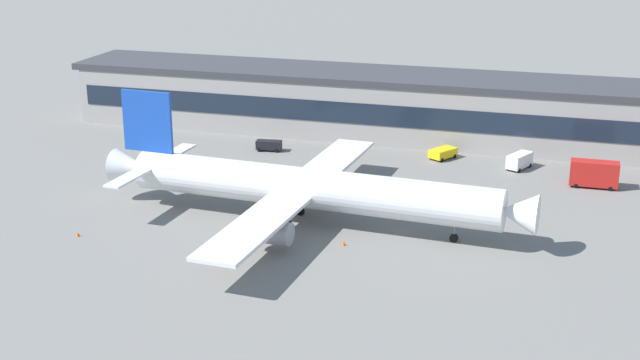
{
  "coord_description": "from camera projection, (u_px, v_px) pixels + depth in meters",
  "views": [
    {
      "loc": [
        20.45,
        -105.09,
        42.71
      ],
      "look_at": [
        -12.5,
        4.57,
        5.0
      ],
      "focal_mm": 48.52,
      "sensor_mm": 36.0,
      "label": 1
    }
  ],
  "objects": [
    {
      "name": "airliner",
      "position": [
        305.0,
        188.0,
        117.2
      ],
      "size": [
        61.13,
        52.43,
        16.63
      ],
      "color": "white",
      "rests_on": "ground_plane"
    },
    {
      "name": "catering_truck",
      "position": [
        595.0,
        173.0,
        132.43
      ],
      "size": [
        7.23,
        2.72,
        4.15
      ],
      "color": "red",
      "rests_on": "ground_plane"
    },
    {
      "name": "pushback_tractor",
      "position": [
        443.0,
        153.0,
        147.4
      ],
      "size": [
        4.7,
        5.45,
        1.75
      ],
      "color": "yellow",
      "rests_on": "ground_plane"
    },
    {
      "name": "crew_van",
      "position": [
        519.0,
        160.0,
        141.68
      ],
      "size": [
        4.17,
        5.64,
        2.55
      ],
      "color": "white",
      "rests_on": "ground_plane"
    },
    {
      "name": "terminal_building",
      "position": [
        456.0,
        109.0,
        157.11
      ],
      "size": [
        147.55,
        16.88,
        11.73
      ],
      "color": "#9E9993",
      "rests_on": "ground_plane"
    },
    {
      "name": "follow_me_car",
      "position": [
        268.0,
        145.0,
        151.85
      ],
      "size": [
        4.61,
        2.48,
        1.85
      ],
      "color": "black",
      "rests_on": "ground_plane"
    },
    {
      "name": "traffic_cone_0",
      "position": [
        344.0,
        243.0,
        110.87
      ],
      "size": [
        0.53,
        0.53,
        0.66
      ],
      "primitive_type": "cone",
      "color": "#F2590C",
      "rests_on": "ground_plane"
    },
    {
      "name": "ground_plane",
      "position": [
        400.0,
        235.0,
        114.54
      ],
      "size": [
        600.0,
        600.0,
        0.0
      ],
      "primitive_type": "plane",
      "color": "slate"
    },
    {
      "name": "traffic_cone_1",
      "position": [
        78.0,
        234.0,
        113.88
      ],
      "size": [
        0.51,
        0.51,
        0.64
      ],
      "primitive_type": "cone",
      "color": "#F2590C",
      "rests_on": "ground_plane"
    }
  ]
}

